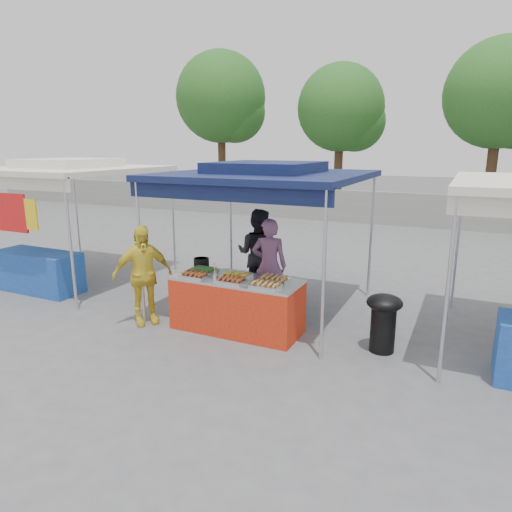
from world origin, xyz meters
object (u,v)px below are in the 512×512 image
at_px(vendor_table, 237,305).
at_px(helper_man, 258,254).
at_px(cooking_pot, 201,263).
at_px(vendor_woman, 269,266).
at_px(customer_person, 142,275).
at_px(wok_burner, 384,318).

relative_size(vendor_table, helper_man, 1.18).
distance_m(cooking_pot, vendor_woman, 1.16).
bearing_deg(helper_man, customer_person, 55.88).
bearing_deg(vendor_woman, wok_burner, 142.50).
xyz_separation_m(wok_burner, customer_person, (-3.71, -0.58, 0.32)).
bearing_deg(vendor_table, cooking_pot, 157.36).
distance_m(vendor_table, customer_person, 1.60).
bearing_deg(customer_person, vendor_table, -38.51).
xyz_separation_m(wok_burner, vendor_woman, (-2.09, 0.78, 0.33)).
relative_size(vendor_table, vendor_woman, 1.21).
bearing_deg(customer_person, vendor_woman, -12.36).
xyz_separation_m(vendor_table, helper_man, (-0.41, 1.64, 0.42)).
height_order(helper_man, customer_person, helper_man).
xyz_separation_m(wok_burner, helper_man, (-2.61, 1.43, 0.35)).
distance_m(vendor_table, helper_man, 1.74).
height_order(vendor_table, customer_person, customer_person).
height_order(cooking_pot, helper_man, helper_man).
relative_size(wok_burner, customer_person, 0.52).
bearing_deg(vendor_woman, customer_person, 23.04).
relative_size(cooking_pot, customer_person, 0.16).
bearing_deg(helper_man, cooking_pot, 65.47).
height_order(cooking_pot, vendor_woman, vendor_woman).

